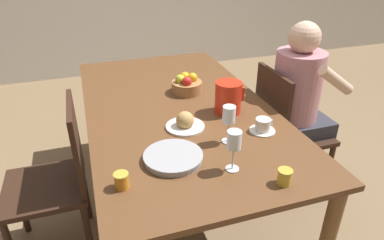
% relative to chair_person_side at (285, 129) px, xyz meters
% --- Properties ---
extents(ground_plane, '(20.00, 20.00, 0.00)m').
position_rel_chair_person_side_xyz_m(ground_plane, '(-0.71, 0.09, -0.48)').
color(ground_plane, '#7F6647').
extents(dining_table, '(1.05, 1.88, 0.72)m').
position_rel_chair_person_side_xyz_m(dining_table, '(-0.71, 0.09, 0.16)').
color(dining_table, brown).
rests_on(dining_table, ground_plane).
extents(chair_person_side, '(0.42, 0.42, 0.90)m').
position_rel_chair_person_side_xyz_m(chair_person_side, '(0.00, 0.00, 0.00)').
color(chair_person_side, '#331E14').
rests_on(chair_person_side, ground_plane).
extents(chair_opposite, '(0.42, 0.42, 0.90)m').
position_rel_chair_person_side_xyz_m(chair_opposite, '(-1.42, -0.08, 0.00)').
color(chair_opposite, '#331E14').
rests_on(chair_opposite, ground_plane).
extents(person_seated, '(0.39, 0.41, 1.18)m').
position_rel_chair_person_side_xyz_m(person_seated, '(0.09, 0.01, 0.22)').
color(person_seated, '#33333D').
rests_on(person_seated, ground_plane).
extents(red_pitcher, '(0.17, 0.15, 0.18)m').
position_rel_chair_person_side_xyz_m(red_pitcher, '(-0.46, -0.07, 0.33)').
color(red_pitcher, red).
rests_on(red_pitcher, dining_table).
extents(wine_glass_water, '(0.06, 0.06, 0.19)m').
position_rel_chair_person_side_xyz_m(wine_glass_water, '(-0.59, -0.37, 0.38)').
color(wine_glass_water, white).
rests_on(wine_glass_water, dining_table).
extents(wine_glass_juice, '(0.06, 0.06, 0.19)m').
position_rel_chair_person_side_xyz_m(wine_glass_juice, '(-0.66, -0.59, 0.38)').
color(wine_glass_juice, white).
rests_on(wine_glass_juice, dining_table).
extents(teacup_near_person, '(0.13, 0.13, 0.07)m').
position_rel_chair_person_side_xyz_m(teacup_near_person, '(-0.38, -0.33, 0.27)').
color(teacup_near_person, silver).
rests_on(teacup_near_person, dining_table).
extents(serving_tray, '(0.27, 0.27, 0.03)m').
position_rel_chair_person_side_xyz_m(serving_tray, '(-0.88, -0.44, 0.26)').
color(serving_tray, '#9E9EA3').
rests_on(serving_tray, dining_table).
extents(bread_plate, '(0.20, 0.20, 0.10)m').
position_rel_chair_person_side_xyz_m(bread_plate, '(-0.74, -0.17, 0.27)').
color(bread_plate, silver).
rests_on(bread_plate, dining_table).
extents(jam_jar_amber, '(0.06, 0.06, 0.07)m').
position_rel_chair_person_side_xyz_m(jam_jar_amber, '(-1.13, -0.56, 0.28)').
color(jam_jar_amber, '#C67A1E').
rests_on(jam_jar_amber, dining_table).
extents(jam_jar_red, '(0.06, 0.06, 0.07)m').
position_rel_chair_person_side_xyz_m(jam_jar_red, '(-0.50, -0.74, 0.28)').
color(jam_jar_red, gold).
rests_on(jam_jar_red, dining_table).
extents(fruit_bowl, '(0.19, 0.19, 0.12)m').
position_rel_chair_person_side_xyz_m(fruit_bowl, '(-0.60, 0.26, 0.29)').
color(fruit_bowl, '#9E6B3D').
rests_on(fruit_bowl, dining_table).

